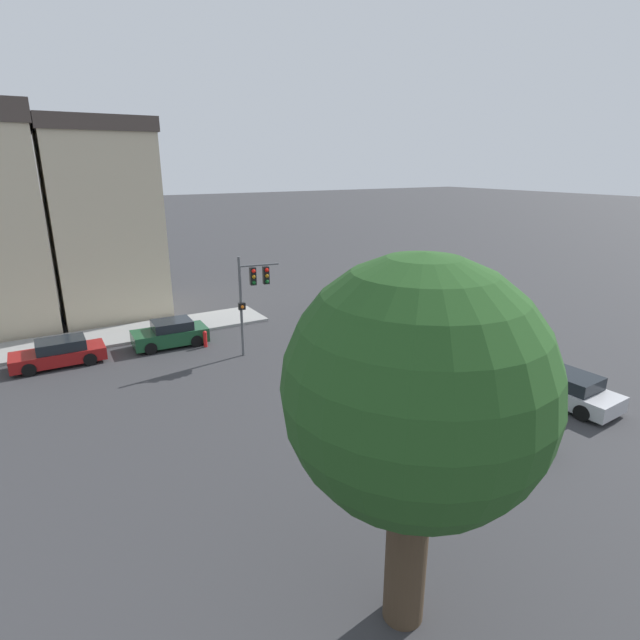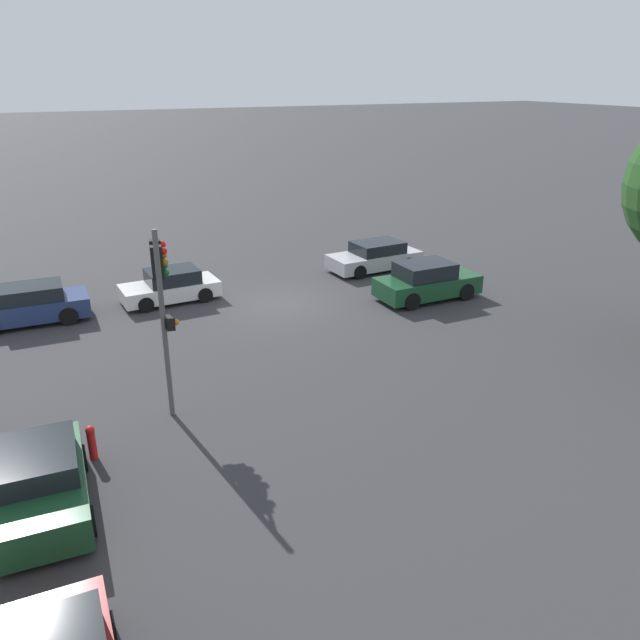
% 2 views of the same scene
% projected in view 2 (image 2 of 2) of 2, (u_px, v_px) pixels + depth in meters
% --- Properties ---
extents(ground_plane, '(300.00, 300.00, 0.00)m').
position_uv_depth(ground_plane, '(279.00, 304.00, 25.70)').
color(ground_plane, '#333335').
extents(traffic_signal, '(0.58, 2.25, 5.25)m').
position_uv_depth(traffic_signal, '(161.00, 283.00, 16.61)').
color(traffic_signal, '#515456').
rests_on(traffic_signal, ground_plane).
extents(crossing_car_0, '(4.35, 2.01, 1.58)m').
position_uv_depth(crossing_car_0, '(427.00, 282.00, 26.02)').
color(crossing_car_0, '#194728').
rests_on(crossing_car_0, ground_plane).
extents(crossing_car_1, '(4.54, 2.18, 1.37)m').
position_uv_depth(crossing_car_1, '(375.00, 257.00, 29.90)').
color(crossing_car_1, '#B7B7BC').
rests_on(crossing_car_1, ground_plane).
extents(crossing_car_2, '(4.03, 2.03, 1.34)m').
position_uv_depth(crossing_car_2, '(171.00, 286.00, 25.80)').
color(crossing_car_2, silver).
rests_on(crossing_car_2, ground_plane).
extents(crossing_car_3, '(4.37, 1.97, 1.46)m').
position_uv_depth(crossing_car_3, '(29.00, 305.00, 23.52)').
color(crossing_car_3, navy).
rests_on(crossing_car_3, ground_plane).
extents(parked_car_0, '(2.07, 4.01, 1.43)m').
position_uv_depth(parked_car_0, '(40.00, 483.00, 13.35)').
color(parked_car_0, '#194728').
rests_on(parked_car_0, ground_plane).
extents(fire_hydrant, '(0.22, 0.22, 0.92)m').
position_uv_depth(fire_hydrant, '(92.00, 441.00, 15.21)').
color(fire_hydrant, red).
rests_on(fire_hydrant, ground_plane).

